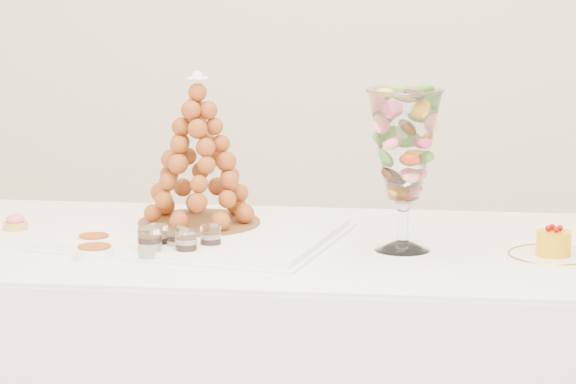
# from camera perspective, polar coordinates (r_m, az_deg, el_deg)

# --- Properties ---
(lace_tray) EXTENTS (0.74, 0.60, 0.02)m
(lace_tray) POSITION_cam_1_polar(r_m,az_deg,el_deg) (3.37, -3.96, -1.77)
(lace_tray) COLOR white
(lace_tray) RESTS_ON buffet_table
(macaron_vase) EXTENTS (0.17, 0.17, 0.38)m
(macaron_vase) POSITION_cam_1_polar(r_m,az_deg,el_deg) (3.21, 4.88, 1.89)
(macaron_vase) COLOR white
(macaron_vase) RESTS_ON buffet_table
(cake_plate) EXTENTS (0.21, 0.21, 0.01)m
(cake_plate) POSITION_cam_1_polar(r_m,az_deg,el_deg) (3.22, 11.00, -2.67)
(cake_plate) COLOR white
(cake_plate) RESTS_ON buffet_table
(pink_tart) EXTENTS (0.06, 0.06, 0.04)m
(pink_tart) POSITION_cam_1_polar(r_m,az_deg,el_deg) (3.53, -11.33, -1.27)
(pink_tart) COLOR tan
(pink_tart) RESTS_ON buffet_table
(verrine_a) EXTENTS (0.06, 0.06, 0.07)m
(verrine_a) POSITION_cam_1_polar(r_m,az_deg,el_deg) (3.23, -5.46, -1.94)
(verrine_a) COLOR white
(verrine_a) RESTS_ON buffet_table
(verrine_b) EXTENTS (0.05, 0.05, 0.06)m
(verrine_b) POSITION_cam_1_polar(r_m,az_deg,el_deg) (3.21, -4.67, -2.07)
(verrine_b) COLOR white
(verrine_b) RESTS_ON buffet_table
(verrine_c) EXTENTS (0.06, 0.06, 0.07)m
(verrine_c) POSITION_cam_1_polar(r_m,az_deg,el_deg) (3.22, -3.26, -1.98)
(verrine_c) COLOR white
(verrine_c) RESTS_ON buffet_table
(verrine_d) EXTENTS (0.07, 0.07, 0.08)m
(verrine_d) POSITION_cam_1_polar(r_m,az_deg,el_deg) (3.16, -5.80, -2.17)
(verrine_d) COLOR white
(verrine_d) RESTS_ON buffet_table
(verrine_e) EXTENTS (0.06, 0.06, 0.07)m
(verrine_e) POSITION_cam_1_polar(r_m,az_deg,el_deg) (3.16, -4.28, -2.21)
(verrine_e) COLOR white
(verrine_e) RESTS_ON buffet_table
(ramekin_back) EXTENTS (0.08, 0.08, 0.02)m
(ramekin_back) POSITION_cam_1_polar(r_m,az_deg,el_deg) (3.31, -8.11, -2.07)
(ramekin_back) COLOR white
(ramekin_back) RESTS_ON buffet_table
(ramekin_front) EXTENTS (0.09, 0.09, 0.03)m
(ramekin_front) POSITION_cam_1_polar(r_m,az_deg,el_deg) (3.19, -8.09, -2.54)
(ramekin_front) COLOR white
(ramekin_front) RESTS_ON buffet_table
(croquembouche) EXTENTS (0.31, 0.31, 0.38)m
(croquembouche) POSITION_cam_1_polar(r_m,az_deg,el_deg) (3.40, -3.77, 1.75)
(croquembouche) COLOR brown
(croquembouche) RESTS_ON lace_tray
(mousse_cake) EXTENTS (0.08, 0.08, 0.07)m
(mousse_cake) POSITION_cam_1_polar(r_m,az_deg,el_deg) (3.21, 11.05, -2.09)
(mousse_cake) COLOR orange
(mousse_cake) RESTS_ON cake_plate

